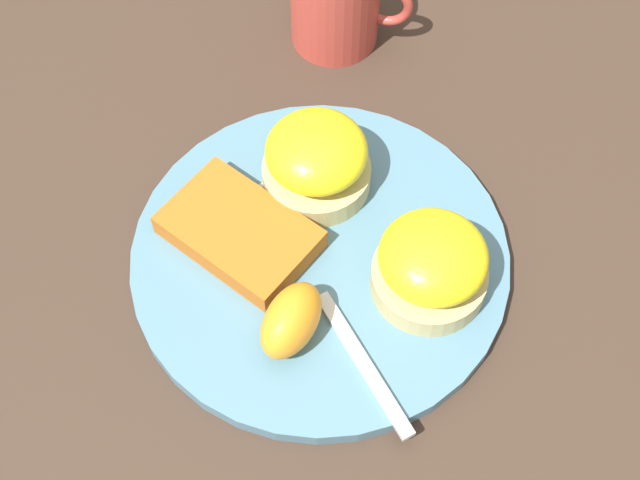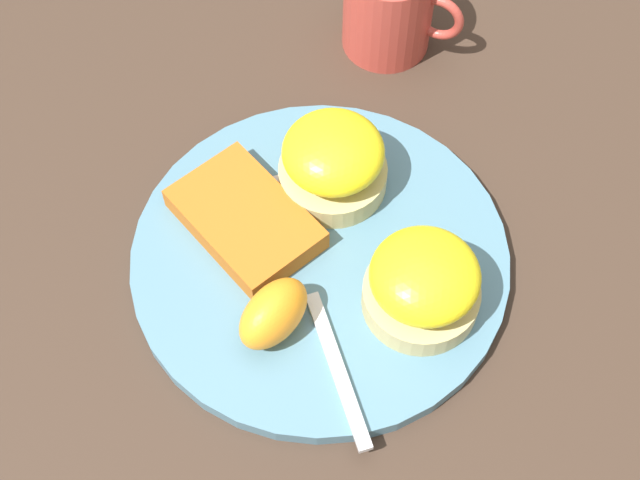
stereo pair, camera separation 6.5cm
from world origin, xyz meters
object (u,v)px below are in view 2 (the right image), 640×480
sandwich_benedict_right (333,161)px  fork (308,284)px  cup (390,7)px  orange_wedge (273,314)px  sandwich_benedict_left (423,284)px  hashbrown_patty (247,216)px

sandwich_benedict_right → fork: bearing=-78.4°
fork → cup: 0.26m
orange_wedge → fork: orange_wedge is taller
orange_wedge → fork: bearing=78.5°
sandwich_benedict_left → sandwich_benedict_right: size_ratio=1.00×
orange_wedge → cup: cup is taller
sandwich_benedict_right → cup: 0.17m
sandwich_benedict_left → fork: bearing=-166.6°
fork → sandwich_benedict_left: bearing=13.4°
orange_wedge → fork: size_ratio=0.33×
sandwich_benedict_left → orange_wedge: bearing=-146.2°
sandwich_benedict_left → sandwich_benedict_right: same height
fork → hashbrown_patty: bearing=153.8°
sandwich_benedict_left → hashbrown_patty: 0.15m
sandwich_benedict_left → cup: (-0.12, 0.24, -0.00)m
sandwich_benedict_left → orange_wedge: 0.11m
sandwich_benedict_left → fork: (-0.08, -0.02, -0.03)m
hashbrown_patty → fork: bearing=-26.2°
cup → orange_wedge: bearing=-84.3°
sandwich_benedict_right → orange_wedge: size_ratio=1.41×
fork → orange_wedge: bearing=-101.5°
hashbrown_patty → cup: size_ratio=1.05×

